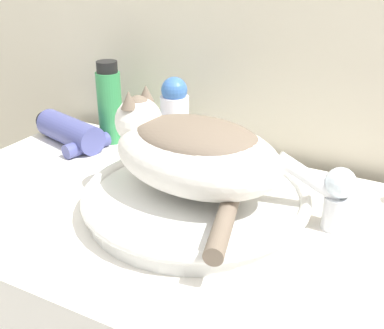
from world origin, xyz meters
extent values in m
cube|color=beige|center=(0.00, 0.61, 1.20)|extent=(8.00, 0.05, 2.40)
cylinder|color=silver|center=(-0.04, 0.29, 0.91)|extent=(0.37, 0.37, 0.03)
torus|color=silver|center=(-0.04, 0.29, 0.93)|extent=(0.39, 0.39, 0.02)
ellipsoid|color=silver|center=(-0.04, 0.29, 1.00)|extent=(0.31, 0.22, 0.12)
ellipsoid|color=#6B5B4C|center=(-0.04, 0.29, 1.03)|extent=(0.24, 0.17, 0.05)
sphere|color=silver|center=(-0.16, 0.30, 1.03)|extent=(0.08, 0.08, 0.08)
sphere|color=#6B5B4C|center=(-0.16, 0.30, 1.06)|extent=(0.05, 0.05, 0.05)
cone|color=#6B5B4C|center=(-0.16, 0.33, 1.08)|extent=(0.03, 0.03, 0.03)
cone|color=#6B5B4C|center=(-0.16, 0.28, 1.08)|extent=(0.03, 0.03, 0.03)
cylinder|color=#6B5B4C|center=(0.05, 0.20, 0.95)|extent=(0.07, 0.18, 0.03)
cylinder|color=silver|center=(0.18, 0.35, 0.92)|extent=(0.04, 0.04, 0.06)
cylinder|color=silver|center=(0.13, 0.34, 0.98)|extent=(0.11, 0.05, 0.08)
sphere|color=silver|center=(0.18, 0.35, 0.98)|extent=(0.05, 0.05, 0.05)
cylinder|color=silver|center=(-0.19, 0.48, 0.96)|extent=(0.06, 0.06, 0.13)
sphere|color=#3866AD|center=(-0.19, 0.48, 1.04)|extent=(0.05, 0.05, 0.05)
cylinder|color=#338C4C|center=(-0.36, 0.48, 0.97)|extent=(0.05, 0.05, 0.16)
cylinder|color=black|center=(-0.36, 0.48, 1.07)|extent=(0.05, 0.05, 0.02)
cylinder|color=#474C8C|center=(-0.43, 0.42, 0.93)|extent=(0.19, 0.11, 0.06)
cylinder|color=#474C8C|center=(-0.37, 0.40, 0.91)|extent=(0.06, 0.11, 0.03)
cylinder|color=black|center=(-0.53, 0.45, 0.93)|extent=(0.03, 0.05, 0.04)
camera|label=1|loc=(0.29, -0.34, 1.31)|focal=45.00mm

